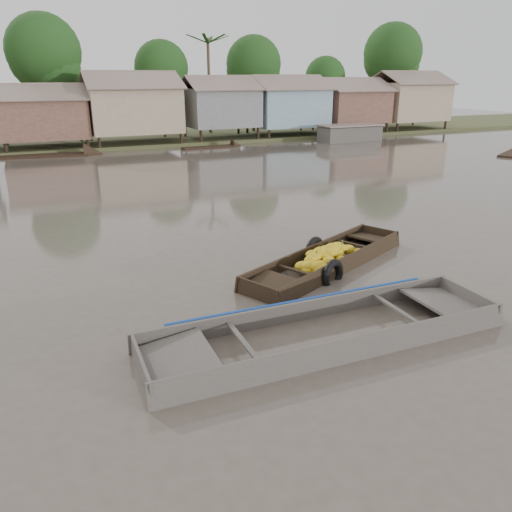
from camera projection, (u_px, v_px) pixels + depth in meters
name	position (u px, v px, depth m)	size (l,w,h in m)	color
ground	(282.00, 298.00, 11.99)	(120.00, 120.00, 0.00)	#51473E
riverbank	(133.00, 102.00, 39.41)	(120.00, 12.47, 10.22)	#384723
banana_boat	(326.00, 260.00, 13.87)	(6.16, 3.87, 0.88)	black
viewer_boat	(326.00, 336.00, 10.12)	(7.63, 2.19, 0.61)	#46403B
distant_boats	(271.00, 143.00, 37.11)	(47.86, 14.79, 1.38)	black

